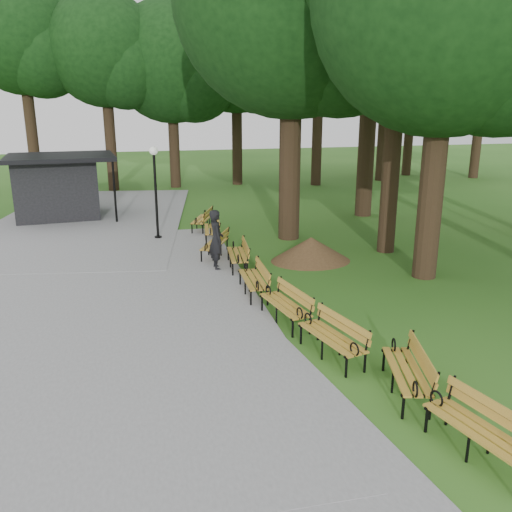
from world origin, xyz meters
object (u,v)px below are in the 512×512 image
object	(u,v)px
bench_3	(285,305)
bench_7	(211,229)
dirt_mound	(311,249)
bench_0	(480,432)
lawn_tree_1	(401,23)
bench_5	(237,255)
kiosk	(57,187)
bench_1	(406,371)
person	(216,240)
bench_4	(253,280)
bench_8	(202,219)
bench_6	(215,244)
bench_2	(332,338)
lamp_post	(155,174)

from	to	relation	value
bench_3	bench_7	size ratio (longest dim) A/B	1.00
dirt_mound	bench_0	distance (m)	10.27
lawn_tree_1	bench_5	bearing A→B (deg)	-173.25
kiosk	bench_1	xyz separation A→B (m)	(7.41, -17.73, -0.98)
bench_1	bench_7	xyz separation A→B (m)	(-1.42, 11.81, 0.00)
bench_7	person	bearing A→B (deg)	0.88
bench_1	bench_4	bearing A→B (deg)	-149.55
bench_1	bench_3	size ratio (longest dim) A/B	1.00
bench_0	bench_8	size ratio (longest dim) A/B	1.00
kiosk	bench_8	size ratio (longest dim) A/B	2.39
bench_0	bench_6	size ratio (longest dim) A/B	1.00
bench_2	bench_4	bearing A→B (deg)	176.84
bench_3	lamp_post	bearing A→B (deg)	-175.15
bench_3	bench_4	world-z (taller)	same
person	bench_7	size ratio (longest dim) A/B	1.00
bench_0	bench_7	xyz separation A→B (m)	(-1.53, 13.71, 0.00)
dirt_mound	bench_5	size ratio (longest dim) A/B	1.17
bench_5	lawn_tree_1	bearing A→B (deg)	103.89
bench_5	lawn_tree_1	xyz separation A→B (m)	(5.50, 0.65, 7.03)
dirt_mound	bench_1	size ratio (longest dim) A/B	1.17
bench_4	lawn_tree_1	bearing A→B (deg)	122.65
bench_6	lawn_tree_1	distance (m)	9.25
bench_0	dirt_mound	bearing A→B (deg)	161.38
kiosk	dirt_mound	world-z (taller)	kiosk
kiosk	bench_3	bearing A→B (deg)	-70.47
dirt_mound	bench_7	distance (m)	4.43
bench_2	bench_3	distance (m)	1.99
person	bench_8	world-z (taller)	person
person	bench_7	world-z (taller)	person
lamp_post	lawn_tree_1	size ratio (longest dim) A/B	0.33
bench_5	bench_7	bearing A→B (deg)	-170.23
dirt_mound	lamp_post	bearing A→B (deg)	137.23
bench_6	bench_7	xyz separation A→B (m)	(0.28, 2.19, 0.00)
bench_3	bench_4	bearing A→B (deg)	178.05
bench_4	bench_2	bearing A→B (deg)	12.39
bench_2	bench_5	bearing A→B (deg)	172.35
bench_7	lawn_tree_1	distance (m)	9.53
bench_8	bench_5	bearing A→B (deg)	24.42
bench_2	bench_4	xyz separation A→B (m)	(-0.63, 3.97, 0.00)
bench_0	bench_1	size ratio (longest dim) A/B	1.00
kiosk	bench_2	size ratio (longest dim) A/B	2.39
bench_8	bench_6	bearing A→B (deg)	19.01
person	bench_1	size ratio (longest dim) A/B	1.00
kiosk	bench_8	bearing A→B (deg)	-38.95
bench_1	lamp_post	bearing A→B (deg)	-148.30
kiosk	dirt_mound	distance (m)	12.86
bench_4	bench_8	xyz separation A→B (m)	(-0.13, 8.06, 0.00)
bench_0	bench_5	distance (m)	10.10
bench_1	bench_5	distance (m)	8.20
person	lamp_post	world-z (taller)	lamp_post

